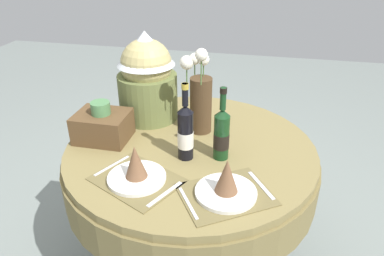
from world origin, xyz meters
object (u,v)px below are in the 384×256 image
object	(u,v)px
place_setting_right	(226,185)
woven_basket_side_left	(103,125)
gift_tub_back_left	(147,74)
wine_bottle_centre	(222,134)
dining_table	(191,170)
flower_vase	(200,97)
wine_bottle_left	(184,132)
place_setting_left	(136,171)

from	to	relation	value
place_setting_right	woven_basket_side_left	world-z (taller)	woven_basket_side_left
gift_tub_back_left	woven_basket_side_left	bearing A→B (deg)	-116.59
wine_bottle_centre	gift_tub_back_left	bearing A→B (deg)	143.79
dining_table	flower_vase	world-z (taller)	flower_vase
dining_table	flower_vase	bearing A→B (deg)	85.33
wine_bottle_left	wine_bottle_centre	bearing A→B (deg)	12.03
dining_table	gift_tub_back_left	world-z (taller)	gift_tub_back_left
place_setting_left	wine_bottle_centre	bearing A→B (deg)	38.32
woven_basket_side_left	place_setting_left	bearing A→B (deg)	-46.52
place_setting_left	flower_vase	size ratio (longest dim) A/B	0.93
place_setting_left	wine_bottle_centre	xyz separation A→B (m)	(0.31, 0.24, 0.08)
flower_vase	gift_tub_back_left	size ratio (longest dim) A/B	0.96
wine_bottle_left	woven_basket_side_left	size ratio (longest dim) A/B	1.41
dining_table	flower_vase	size ratio (longest dim) A/B	2.67
woven_basket_side_left	place_setting_right	bearing A→B (deg)	-25.47
wine_bottle_left	woven_basket_side_left	distance (m)	0.44
flower_vase	gift_tub_back_left	world-z (taller)	gift_tub_back_left
wine_bottle_centre	gift_tub_back_left	size ratio (longest dim) A/B	0.71
place_setting_right	wine_bottle_centre	xyz separation A→B (m)	(-0.06, 0.26, 0.08)
place_setting_right	wine_bottle_left	world-z (taller)	wine_bottle_left
place_setting_right	gift_tub_back_left	bearing A→B (deg)	130.61
dining_table	place_setting_left	bearing A→B (deg)	-116.35
place_setting_right	gift_tub_back_left	world-z (taller)	gift_tub_back_left
place_setting_left	wine_bottle_left	size ratio (longest dim) A/B	1.18
place_setting_right	place_setting_left	bearing A→B (deg)	177.42
flower_vase	wine_bottle_left	size ratio (longest dim) A/B	1.28
place_setting_right	woven_basket_side_left	bearing A→B (deg)	154.53
wine_bottle_centre	woven_basket_side_left	xyz separation A→B (m)	(-0.58, 0.05, -0.05)
flower_vase	wine_bottle_left	bearing A→B (deg)	-93.78
place_setting_left	place_setting_right	bearing A→B (deg)	-2.58
flower_vase	gift_tub_back_left	bearing A→B (deg)	161.25
gift_tub_back_left	woven_basket_side_left	distance (m)	0.36
gift_tub_back_left	wine_bottle_centre	bearing A→B (deg)	-36.21
dining_table	woven_basket_side_left	distance (m)	0.48
place_setting_left	place_setting_right	world-z (taller)	same
dining_table	flower_vase	distance (m)	0.37
flower_vase	dining_table	bearing A→B (deg)	-94.67
place_setting_left	wine_bottle_left	bearing A→B (deg)	54.37
place_setting_left	woven_basket_side_left	xyz separation A→B (m)	(-0.27, 0.29, 0.03)
place_setting_left	dining_table	bearing A→B (deg)	63.65
dining_table	place_setting_left	xyz separation A→B (m)	(-0.16, -0.31, 0.19)
place_setting_right	flower_vase	bearing A→B (deg)	112.48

